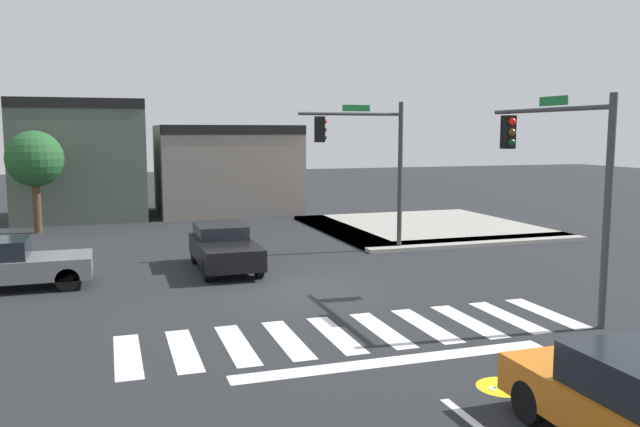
% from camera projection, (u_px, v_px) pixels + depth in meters
% --- Properties ---
extents(ground_plane, '(120.00, 120.00, 0.00)m').
position_uv_depth(ground_plane, '(303.00, 288.00, 19.23)').
color(ground_plane, '#232628').
extents(crosswalk_near, '(10.81, 2.86, 0.01)m').
position_uv_depth(crosswalk_near, '(359.00, 332.00, 14.99)').
color(crosswalk_near, silver).
rests_on(crosswalk_near, ground_plane).
extents(bike_detector_marking, '(0.98, 0.98, 0.01)m').
position_uv_depth(bike_detector_marking, '(503.00, 387.00, 11.76)').
color(bike_detector_marking, yellow).
rests_on(bike_detector_marking, ground_plane).
extents(curb_corner_northeast, '(10.00, 10.60, 0.15)m').
position_uv_depth(curb_corner_northeast, '(418.00, 228.00, 30.73)').
color(curb_corner_northeast, '#9E998E').
rests_on(curb_corner_northeast, ground_plane).
extents(storefront_row, '(14.98, 6.28, 6.27)m').
position_uv_depth(storefront_row, '(153.00, 164.00, 35.94)').
color(storefront_row, '#4C564C').
rests_on(storefront_row, ground_plane).
extents(traffic_signal_southeast, '(0.32, 4.75, 5.51)m').
position_uv_depth(traffic_signal_southeast, '(558.00, 161.00, 16.54)').
color(traffic_signal_southeast, '#383A3D').
rests_on(traffic_signal_southeast, ground_plane).
extents(traffic_signal_northeast, '(4.20, 0.32, 5.75)m').
position_uv_depth(traffic_signal_northeast, '(366.00, 150.00, 24.67)').
color(traffic_signal_northeast, '#383A3D').
rests_on(traffic_signal_northeast, ground_plane).
extents(car_gray, '(4.21, 1.87, 1.49)m').
position_uv_depth(car_gray, '(10.00, 264.00, 19.04)').
color(car_gray, slate).
rests_on(car_gray, ground_plane).
extents(car_black, '(1.85, 4.41, 1.43)m').
position_uv_depth(car_black, '(224.00, 247.00, 21.86)').
color(car_black, black).
rests_on(car_black, ground_plane).
extents(roadside_tree, '(2.55, 2.55, 4.67)m').
position_uv_depth(roadside_tree, '(35.00, 160.00, 29.39)').
color(roadside_tree, '#4C3823').
rests_on(roadside_tree, ground_plane).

